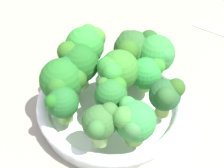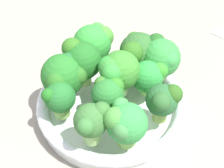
{
  "view_description": "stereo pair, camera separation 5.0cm",
  "coord_description": "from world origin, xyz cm",
  "px_view_note": "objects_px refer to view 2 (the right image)",
  "views": [
    {
      "loc": [
        35.4,
        -16.38,
        41.35
      ],
      "look_at": [
        1.59,
        -3.95,
        6.37
      ],
      "focal_mm": 53.71,
      "sensor_mm": 36.0,
      "label": 1
    },
    {
      "loc": [
        36.79,
        -11.57,
        41.35
      ],
      "look_at": [
        1.59,
        -3.95,
        6.37
      ],
      "focal_mm": 53.71,
      "sensor_mm": 36.0,
      "label": 2
    }
  ],
  "objects_px": {
    "broccoli_floret_0": "(59,98)",
    "broccoli_floret_1": "(64,77)",
    "broccoli_floret_10": "(139,51)",
    "broccoli_floret_11": "(117,71)",
    "broccoli_floret_7": "(161,57)",
    "broccoli_floret_9": "(92,121)",
    "broccoli_floret_5": "(150,76)",
    "broccoli_floret_2": "(80,60)",
    "broccoli_floret_4": "(94,42)",
    "broccoli_floret_6": "(163,100)",
    "bowl": "(112,105)",
    "broccoli_floret_3": "(125,123)",
    "broccoli_floret_8": "(108,95)"
  },
  "relations": [
    {
      "from": "broccoli_floret_8",
      "to": "broccoli_floret_0",
      "type": "bearing_deg",
      "value": -101.05
    },
    {
      "from": "broccoli_floret_1",
      "to": "broccoli_floret_6",
      "type": "distance_m",
      "value": 0.15
    },
    {
      "from": "broccoli_floret_0",
      "to": "broccoli_floret_9",
      "type": "relative_size",
      "value": 0.9
    },
    {
      "from": "broccoli_floret_1",
      "to": "broccoli_floret_5",
      "type": "distance_m",
      "value": 0.13
    },
    {
      "from": "broccoli_floret_0",
      "to": "broccoli_floret_5",
      "type": "distance_m",
      "value": 0.14
    },
    {
      "from": "broccoli_floret_3",
      "to": "broccoli_floret_10",
      "type": "xyz_separation_m",
      "value": [
        -0.14,
        0.06,
        0.0
      ]
    },
    {
      "from": "broccoli_floret_3",
      "to": "broccoli_floret_9",
      "type": "distance_m",
      "value": 0.04
    },
    {
      "from": "broccoli_floret_5",
      "to": "broccoli_floret_9",
      "type": "distance_m",
      "value": 0.13
    },
    {
      "from": "broccoli_floret_2",
      "to": "broccoli_floret_8",
      "type": "distance_m",
      "value": 0.08
    },
    {
      "from": "broccoli_floret_8",
      "to": "broccoli_floret_10",
      "type": "relative_size",
      "value": 0.87
    },
    {
      "from": "broccoli_floret_6",
      "to": "broccoli_floret_7",
      "type": "relative_size",
      "value": 0.9
    },
    {
      "from": "broccoli_floret_1",
      "to": "broccoli_floret_9",
      "type": "xyz_separation_m",
      "value": [
        0.09,
        0.03,
        0.0
      ]
    },
    {
      "from": "broccoli_floret_0",
      "to": "broccoli_floret_10",
      "type": "height_order",
      "value": "broccoli_floret_10"
    },
    {
      "from": "broccoli_floret_0",
      "to": "broccoli_floret_10",
      "type": "relative_size",
      "value": 0.78
    },
    {
      "from": "broccoli_floret_1",
      "to": "broccoli_floret_2",
      "type": "bearing_deg",
      "value": 129.59
    },
    {
      "from": "broccoli_floret_2",
      "to": "broccoli_floret_7",
      "type": "relative_size",
      "value": 1.09
    },
    {
      "from": "broccoli_floret_0",
      "to": "broccoli_floret_8",
      "type": "bearing_deg",
      "value": 78.95
    },
    {
      "from": "broccoli_floret_2",
      "to": "broccoli_floret_10",
      "type": "xyz_separation_m",
      "value": [
        -0.01,
        0.1,
        -0.01
      ]
    },
    {
      "from": "bowl",
      "to": "broccoli_floret_2",
      "type": "xyz_separation_m",
      "value": [
        -0.04,
        -0.04,
        0.06
      ]
    },
    {
      "from": "broccoli_floret_0",
      "to": "broccoli_floret_1",
      "type": "relative_size",
      "value": 0.81
    },
    {
      "from": "broccoli_floret_1",
      "to": "broccoli_floret_5",
      "type": "xyz_separation_m",
      "value": [
        0.02,
        0.13,
        -0.01
      ]
    },
    {
      "from": "broccoli_floret_0",
      "to": "broccoli_floret_6",
      "type": "xyz_separation_m",
      "value": [
        0.04,
        0.14,
        0.01
      ]
    },
    {
      "from": "broccoli_floret_5",
      "to": "broccoli_floret_11",
      "type": "bearing_deg",
      "value": -96.35
    },
    {
      "from": "broccoli_floret_1",
      "to": "broccoli_floret_3",
      "type": "height_order",
      "value": "broccoli_floret_1"
    },
    {
      "from": "bowl",
      "to": "broccoli_floret_2",
      "type": "bearing_deg",
      "value": -137.03
    },
    {
      "from": "broccoli_floret_11",
      "to": "bowl",
      "type": "bearing_deg",
      "value": -51.05
    },
    {
      "from": "broccoli_floret_3",
      "to": "broccoli_floret_4",
      "type": "relative_size",
      "value": 0.95
    },
    {
      "from": "broccoli_floret_10",
      "to": "broccoli_floret_1",
      "type": "bearing_deg",
      "value": -75.58
    },
    {
      "from": "broccoli_floret_1",
      "to": "broccoli_floret_7",
      "type": "height_order",
      "value": "same"
    },
    {
      "from": "broccoli_floret_9",
      "to": "broccoli_floret_11",
      "type": "relative_size",
      "value": 0.85
    },
    {
      "from": "broccoli_floret_3",
      "to": "broccoli_floret_11",
      "type": "relative_size",
      "value": 0.88
    },
    {
      "from": "broccoli_floret_1",
      "to": "broccoli_floret_4",
      "type": "distance_m",
      "value": 0.09
    },
    {
      "from": "broccoli_floret_1",
      "to": "broccoli_floret_9",
      "type": "height_order",
      "value": "broccoli_floret_1"
    },
    {
      "from": "broccoli_floret_6",
      "to": "broccoli_floret_9",
      "type": "xyz_separation_m",
      "value": [
        0.02,
        -0.1,
        -0.0
      ]
    },
    {
      "from": "bowl",
      "to": "broccoli_floret_11",
      "type": "relative_size",
      "value": 3.11
    },
    {
      "from": "broccoli_floret_1",
      "to": "broccoli_floret_11",
      "type": "relative_size",
      "value": 0.95
    },
    {
      "from": "bowl",
      "to": "broccoli_floret_4",
      "type": "relative_size",
      "value": 3.36
    },
    {
      "from": "broccoli_floret_9",
      "to": "broccoli_floret_8",
      "type": "bearing_deg",
      "value": 144.28
    },
    {
      "from": "broccoli_floret_3",
      "to": "broccoli_floret_7",
      "type": "relative_size",
      "value": 0.93
    },
    {
      "from": "broccoli_floret_8",
      "to": "broccoli_floret_6",
      "type": "bearing_deg",
      "value": 69.04
    },
    {
      "from": "broccoli_floret_0",
      "to": "broccoli_floret_2",
      "type": "bearing_deg",
      "value": 146.94
    },
    {
      "from": "broccoli_floret_5",
      "to": "broccoli_floret_4",
      "type": "bearing_deg",
      "value": -143.0
    },
    {
      "from": "broccoli_floret_7",
      "to": "broccoli_floret_8",
      "type": "height_order",
      "value": "broccoli_floret_7"
    },
    {
      "from": "broccoli_floret_11",
      "to": "broccoli_floret_7",
      "type": "bearing_deg",
      "value": 107.11
    },
    {
      "from": "broccoli_floret_4",
      "to": "broccoli_floret_11",
      "type": "relative_size",
      "value": 0.93
    },
    {
      "from": "broccoli_floret_1",
      "to": "broccoli_floret_9",
      "type": "relative_size",
      "value": 1.11
    },
    {
      "from": "broccoli_floret_0",
      "to": "broccoli_floret_9",
      "type": "bearing_deg",
      "value": 33.89
    },
    {
      "from": "broccoli_floret_2",
      "to": "broccoli_floret_4",
      "type": "height_order",
      "value": "broccoli_floret_2"
    },
    {
      "from": "broccoli_floret_10",
      "to": "broccoli_floret_6",
      "type": "bearing_deg",
      "value": 1.68
    },
    {
      "from": "broccoli_floret_10",
      "to": "broccoli_floret_5",
      "type": "bearing_deg",
      "value": 2.85
    }
  ]
}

